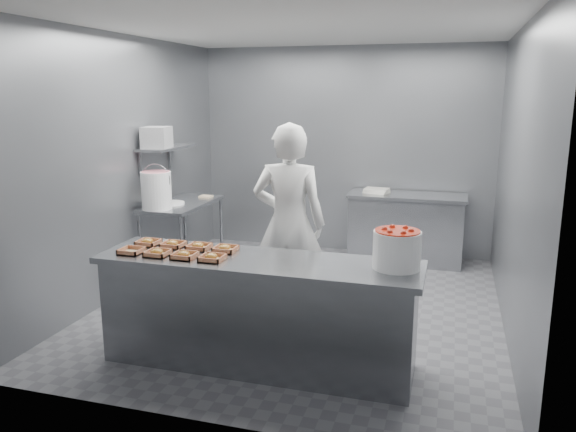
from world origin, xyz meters
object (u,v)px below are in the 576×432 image
object	(u,v)px
tray_4	(148,242)
strawberry_tub	(397,248)
tray_3	(212,257)
tray_6	(199,246)
tray_7	(225,249)
tray_1	(157,253)
service_counter	(258,312)
tray_2	(184,255)
worker	(289,224)
appliance	(157,137)
tray_5	(173,244)
prep_table	(183,227)
back_counter	(406,228)
tray_0	(132,251)
glaze_bucket	(156,190)

from	to	relation	value
tray_4	strawberry_tub	bearing A→B (deg)	-1.73
tray_3	tray_6	xyz separation A→B (m)	(-0.24, 0.27, 0.00)
tray_7	tray_1	bearing A→B (deg)	-150.89
tray_1	tray_4	world-z (taller)	same
service_counter	tray_2	size ratio (longest dim) A/B	13.88
worker	appliance	distance (m)	2.07
tray_6	strawberry_tub	size ratio (longest dim) A/B	0.53
tray_5	appliance	distance (m)	2.04
service_counter	tray_5	bearing A→B (deg)	170.63
prep_table	back_counter	distance (m)	2.87
tray_6	appliance	distance (m)	2.16
tray_4	appliance	xyz separation A→B (m)	(-0.77, 1.59, 0.76)
tray_0	tray_5	size ratio (longest dim) A/B	1.00
worker	tray_4	bearing A→B (deg)	34.08
worker	strawberry_tub	size ratio (longest dim) A/B	5.40
tray_4	prep_table	bearing A→B (deg)	108.27
service_counter	appliance	xyz separation A→B (m)	(-1.82, 1.73, 1.23)
tray_4	appliance	bearing A→B (deg)	115.78
service_counter	tray_7	distance (m)	0.59
back_counter	appliance	world-z (taller)	appliance
back_counter	tray_0	bearing A→B (deg)	-119.92
service_counter	tray_1	world-z (taller)	tray_1
tray_0	strawberry_tub	world-z (taller)	strawberry_tub
prep_table	back_counter	bearing A→B (deg)	27.01
prep_table	tray_7	distance (m)	2.27
service_counter	tray_4	xyz separation A→B (m)	(-1.05, 0.13, 0.47)
tray_2	tray_6	world-z (taller)	same
tray_1	worker	distance (m)	1.37
service_counter	tray_6	distance (m)	0.75
prep_table	strawberry_tub	world-z (taller)	strawberry_tub
tray_4	glaze_bucket	world-z (taller)	glaze_bucket
tray_2	tray_3	size ratio (longest dim) A/B	1.00
tray_7	glaze_bucket	distance (m)	1.98
back_counter	glaze_bucket	world-z (taller)	glaze_bucket
tray_1	glaze_bucket	size ratio (longest dim) A/B	0.36
tray_1	tray_3	size ratio (longest dim) A/B	1.00
tray_6	worker	distance (m)	1.02
tray_0	tray_7	distance (m)	0.77
service_counter	tray_5	world-z (taller)	tray_5
tray_2	tray_5	xyz separation A→B (m)	(-0.24, 0.27, 0.00)
glaze_bucket	tray_3	bearing A→B (deg)	-49.50
tray_0	tray_4	size ratio (longest dim) A/B	1.00
service_counter	glaze_bucket	size ratio (longest dim) A/B	5.04
service_counter	tray_5	distance (m)	0.95
tray_4	tray_7	bearing A→B (deg)	0.00
tray_6	tray_4	bearing A→B (deg)	180.00
tray_0	tray_3	size ratio (longest dim) A/B	1.00
tray_6	tray_7	xyz separation A→B (m)	(0.24, 0.00, 0.00)
tray_6	tray_7	distance (m)	0.24
prep_table	strawberry_tub	size ratio (longest dim) A/B	3.38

